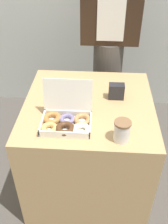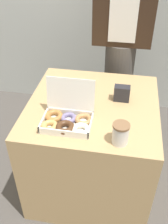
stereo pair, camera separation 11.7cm
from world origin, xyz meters
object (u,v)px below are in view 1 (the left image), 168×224
(donut_box, at_px, (66,121))
(person_customer, at_px, (109,42))
(napkin_holder, at_px, (116,91))
(coffee_cup, at_px, (122,131))

(donut_box, bearing_deg, person_customer, 74.74)
(person_customer, bearing_deg, napkin_holder, -85.56)
(coffee_cup, bearing_deg, napkin_holder, 92.22)
(donut_box, height_order, coffee_cup, donut_box)
(coffee_cup, xyz_separation_m, napkin_holder, (-0.02, 0.40, -0.01))
(person_customer, bearing_deg, donut_box, -105.26)
(napkin_holder, bearing_deg, coffee_cup, -87.78)
(donut_box, distance_m, coffee_cup, 0.32)
(person_customer, bearing_deg, coffee_cup, -86.45)
(coffee_cup, distance_m, person_customer, 0.99)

